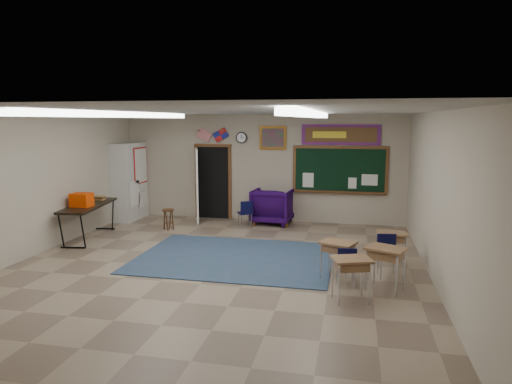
% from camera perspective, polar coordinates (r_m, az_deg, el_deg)
% --- Properties ---
extents(floor, '(9.00, 9.00, 0.00)m').
position_cam_1_polar(floor, '(8.93, -5.25, -9.60)').
color(floor, '#87755D').
rests_on(floor, ground).
extents(back_wall, '(8.00, 0.04, 3.00)m').
position_cam_1_polar(back_wall, '(12.90, 0.60, 3.02)').
color(back_wall, '#A89D88').
rests_on(back_wall, floor).
extents(front_wall, '(8.00, 0.04, 3.00)m').
position_cam_1_polar(front_wall, '(4.59, -22.63, -8.71)').
color(front_wall, '#A89D88').
rests_on(front_wall, floor).
extents(left_wall, '(0.04, 9.00, 3.00)m').
position_cam_1_polar(left_wall, '(10.49, -26.74, 0.67)').
color(left_wall, '#A89D88').
rests_on(left_wall, floor).
extents(right_wall, '(0.04, 9.00, 3.00)m').
position_cam_1_polar(right_wall, '(8.31, 21.93, -0.96)').
color(right_wall, '#A89D88').
rests_on(right_wall, floor).
extents(ceiling, '(8.00, 9.00, 0.04)m').
position_cam_1_polar(ceiling, '(8.47, -5.55, 10.02)').
color(ceiling, '#B8B7B3').
rests_on(ceiling, back_wall).
extents(area_rug, '(4.00, 3.00, 0.02)m').
position_cam_1_polar(area_rug, '(9.61, -2.67, -8.16)').
color(area_rug, '#2F4059').
rests_on(area_rug, floor).
extents(fluorescent_strips, '(3.86, 6.00, 0.10)m').
position_cam_1_polar(fluorescent_strips, '(8.47, -5.54, 9.61)').
color(fluorescent_strips, white).
rests_on(fluorescent_strips, ceiling).
extents(doorway, '(1.10, 0.89, 2.16)m').
position_cam_1_polar(doorway, '(13.19, -5.94, 1.17)').
color(doorway, black).
rests_on(doorway, back_wall).
extents(chalkboard, '(2.55, 0.14, 1.30)m').
position_cam_1_polar(chalkboard, '(12.62, 10.41, 2.57)').
color(chalkboard, brown).
rests_on(chalkboard, back_wall).
extents(bulletin_board, '(2.10, 0.05, 0.55)m').
position_cam_1_polar(bulletin_board, '(12.55, 10.54, 7.05)').
color(bulletin_board, red).
rests_on(bulletin_board, back_wall).
extents(framed_art_print, '(0.75, 0.05, 0.65)m').
position_cam_1_polar(framed_art_print, '(12.74, 2.13, 6.77)').
color(framed_art_print, '#8B591A').
rests_on(framed_art_print, back_wall).
extents(wall_clock, '(0.32, 0.05, 0.32)m').
position_cam_1_polar(wall_clock, '(12.93, -1.83, 6.81)').
color(wall_clock, black).
rests_on(wall_clock, back_wall).
extents(wall_flags, '(1.16, 0.06, 0.70)m').
position_cam_1_polar(wall_flags, '(13.13, -5.49, 7.37)').
color(wall_flags, red).
rests_on(wall_flags, back_wall).
extents(storage_cabinet, '(0.59, 1.25, 2.20)m').
position_cam_1_polar(storage_cabinet, '(13.58, -15.51, 1.28)').
color(storage_cabinet, beige).
rests_on(storage_cabinet, floor).
extents(wingback_armchair, '(1.13, 1.16, 0.98)m').
position_cam_1_polar(wingback_armchair, '(12.63, 2.12, -1.76)').
color(wingback_armchair, '#1D0538').
rests_on(wingback_armchair, floor).
extents(student_chair_reading, '(0.50, 0.50, 0.73)m').
position_cam_1_polar(student_chair_reading, '(12.22, -1.39, -2.72)').
color(student_chair_reading, black).
rests_on(student_chair_reading, floor).
extents(student_chair_desk_a, '(0.40, 0.40, 0.71)m').
position_cam_1_polar(student_chair_desk_a, '(8.09, 11.17, -9.08)').
color(student_chair_desk_a, black).
rests_on(student_chair_desk_a, floor).
extents(student_chair_desk_b, '(0.44, 0.44, 0.77)m').
position_cam_1_polar(student_chair_desk_b, '(8.70, 16.16, -7.78)').
color(student_chair_desk_b, black).
rests_on(student_chair_desk_b, floor).
extents(student_desk_front_left, '(0.71, 0.63, 0.70)m').
position_cam_1_polar(student_desk_front_left, '(8.37, 10.15, -8.17)').
color(student_desk_front_left, olive).
rests_on(student_desk_front_left, floor).
extents(student_desk_front_right, '(0.59, 0.45, 0.68)m').
position_cam_1_polar(student_desk_front_right, '(9.34, 16.58, -6.67)').
color(student_desk_front_right, olive).
rests_on(student_desk_front_right, floor).
extents(student_desk_back_left, '(0.70, 0.61, 0.71)m').
position_cam_1_polar(student_desk_back_left, '(7.45, 11.79, -10.39)').
color(student_desk_back_left, olive).
rests_on(student_desk_back_left, floor).
extents(student_desk_back_right, '(0.76, 0.68, 0.74)m').
position_cam_1_polar(student_desk_back_right, '(8.04, 15.85, -8.94)').
color(student_desk_back_right, olive).
rests_on(student_desk_back_right, floor).
extents(folding_table, '(0.97, 2.10, 1.15)m').
position_cam_1_polar(folding_table, '(11.73, -20.19, -3.29)').
color(folding_table, black).
rests_on(folding_table, floor).
extents(wooden_stool, '(0.31, 0.31, 0.54)m').
position_cam_1_polar(wooden_stool, '(12.15, -10.89, -3.35)').
color(wooden_stool, '#462715').
rests_on(wooden_stool, floor).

